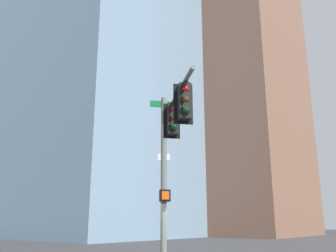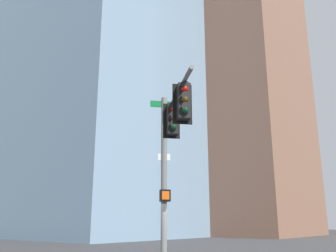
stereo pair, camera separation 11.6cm
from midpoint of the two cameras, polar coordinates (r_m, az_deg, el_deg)
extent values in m
cylinder|color=slate|center=(13.08, -0.93, -8.99)|extent=(0.22, 0.22, 6.40)
cylinder|color=slate|center=(11.36, 0.92, 4.48)|extent=(3.22, 3.51, 0.12)
cylinder|color=slate|center=(12.62, -0.31, 0.35)|extent=(0.76, 0.82, 0.75)
cube|color=#0F6B33|center=(13.69, -0.88, 3.40)|extent=(0.79, 0.72, 0.24)
cube|color=#0F6B33|center=(13.60, -0.88, 2.20)|extent=(0.68, 0.74, 0.24)
cube|color=white|center=(13.21, -0.91, -4.85)|extent=(0.35, 0.33, 0.24)
cube|color=black|center=(11.69, 0.45, 1.03)|extent=(0.48, 0.48, 1.00)
cube|color=black|center=(11.87, 0.29, 0.78)|extent=(0.43, 0.40, 1.16)
sphere|color=red|center=(11.58, 0.62, 2.73)|extent=(0.20, 0.20, 0.20)
cylinder|color=black|center=(11.55, 0.68, 3.25)|extent=(0.20, 0.18, 0.23)
sphere|color=#4C330A|center=(11.50, 0.63, 1.31)|extent=(0.20, 0.20, 0.20)
cylinder|color=black|center=(11.46, 0.69, 1.83)|extent=(0.20, 0.18, 0.23)
sphere|color=#0A3819|center=(11.42, 0.63, -0.14)|extent=(0.20, 0.20, 0.20)
cylinder|color=black|center=(11.38, 0.69, 0.38)|extent=(0.20, 0.18, 0.23)
cube|color=black|center=(10.02, 2.25, 3.78)|extent=(0.48, 0.48, 1.00)
cube|color=black|center=(10.19, 2.03, 3.45)|extent=(0.43, 0.40, 1.16)
sphere|color=red|center=(9.93, 2.48, 5.80)|extent=(0.20, 0.20, 0.20)
cylinder|color=black|center=(9.90, 2.55, 6.41)|extent=(0.20, 0.18, 0.23)
sphere|color=#4C330A|center=(9.83, 2.50, 4.16)|extent=(0.20, 0.20, 0.20)
cylinder|color=black|center=(9.80, 2.57, 4.78)|extent=(0.20, 0.18, 0.23)
sphere|color=#0A3819|center=(9.73, 2.52, 2.49)|extent=(0.20, 0.20, 0.20)
cylinder|color=black|center=(9.70, 2.59, 3.11)|extent=(0.20, 0.18, 0.23)
cube|color=black|center=(12.79, -0.76, -10.80)|extent=(0.44, 0.43, 0.40)
cube|color=#EA5914|center=(12.65, -0.66, -10.76)|extent=(0.20, 0.18, 0.28)
cube|color=#845B47|center=(62.44, 10.52, 4.61)|extent=(19.99, 18.50, 44.76)
cube|color=brown|center=(67.13, 4.76, 2.12)|extent=(20.75, 18.54, 42.75)
cube|color=#7A99B2|center=(65.79, -10.34, 16.15)|extent=(28.48, 32.61, 70.93)
cube|color=brown|center=(76.13, -14.30, -4.38)|extent=(19.39, 14.82, 30.14)
camera|label=1|loc=(0.06, -90.26, 0.07)|focal=39.09mm
camera|label=2|loc=(0.06, 89.74, -0.07)|focal=39.09mm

